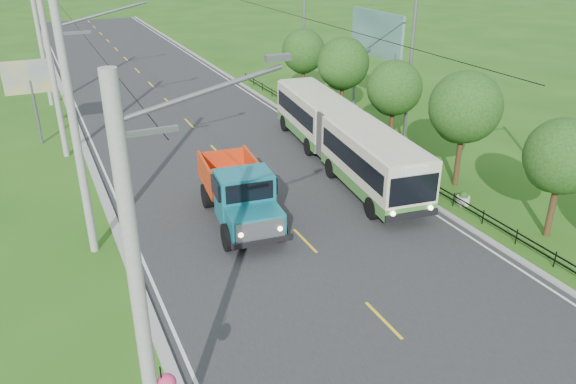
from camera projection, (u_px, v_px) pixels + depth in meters
ground at (383, 320)px, 19.14m from camera, size 240.00×240.00×0.00m
road at (207, 141)px, 35.59m from camera, size 14.00×120.00×0.02m
curb_left at (88, 157)px, 32.81m from camera, size 0.40×120.00×0.15m
curb_right at (307, 126)px, 38.31m from camera, size 0.30×120.00×0.10m
edge_line_left at (98, 157)px, 33.04m from camera, size 0.12×120.00×0.00m
edge_line_right at (301, 127)px, 38.13m from camera, size 0.12×120.00×0.00m
centre_dash at (383, 320)px, 19.13m from camera, size 0.12×2.20×0.00m
railing_right at (365, 148)px, 33.59m from camera, size 0.04×40.00×0.60m
pole_nearest at (144, 315)px, 11.45m from camera, size 3.51×0.44×10.00m
pole_near at (76, 134)px, 21.24m from camera, size 3.51×0.32×10.00m
pole_mid at (52, 70)px, 31.12m from camera, size 3.51×0.32×10.00m
pole_far at (40, 37)px, 40.99m from camera, size 3.51×0.32×10.00m
tree_second at (561, 159)px, 23.19m from camera, size 3.18×3.26×5.30m
tree_third at (464, 110)px, 27.93m from camera, size 3.60×3.62×6.00m
tree_fourth at (394, 90)px, 33.04m from camera, size 3.24×3.31×5.40m
tree_fifth at (343, 66)px, 37.86m from camera, size 3.48×3.52×5.80m
tree_back at (303, 53)px, 42.88m from camera, size 3.30×3.36×5.50m
streetlight_mid at (408, 67)px, 32.67m from camera, size 3.02×0.20×9.07m
streetlight_far at (302, 32)px, 44.19m from camera, size 3.02×0.20×9.07m
planter_near at (463, 199)px, 27.25m from camera, size 0.64×0.64×0.67m
planter_mid at (373, 147)px, 33.83m from camera, size 0.64×0.64×0.67m
planter_far at (313, 112)px, 40.41m from camera, size 0.64×0.64×0.67m
billboard_left at (30, 82)px, 33.63m from camera, size 3.00×0.20×5.20m
billboard_right at (376, 41)px, 38.05m from camera, size 0.24×6.00×7.30m
bus at (342, 134)px, 31.14m from camera, size 4.52×16.22×3.09m
dump_truck at (239, 190)px, 25.06m from camera, size 3.15×6.83×2.78m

